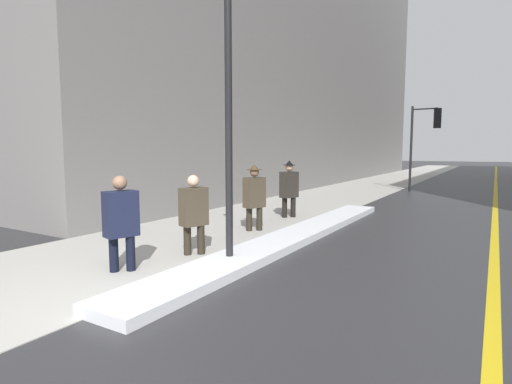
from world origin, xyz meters
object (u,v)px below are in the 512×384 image
at_px(traffic_light_near, 427,130).
at_px(pedestrian_in_fedora, 254,195).
at_px(lamp_post, 228,94).
at_px(pedestrian_trailing, 121,219).
at_px(pedestrian_nearside, 194,211).
at_px(pedestrian_in_glasses, 289,186).

bearing_deg(traffic_light_near, pedestrian_in_fedora, -97.89).
xyz_separation_m(lamp_post, pedestrian_trailing, (-1.23, -1.20, -1.98)).
bearing_deg(pedestrian_nearside, pedestrian_in_glasses, -158.82).
relative_size(pedestrian_nearside, pedestrian_in_glasses, 0.90).
xyz_separation_m(pedestrian_trailing, pedestrian_nearside, (0.31, 1.39, -0.03)).
bearing_deg(traffic_light_near, pedestrian_nearside, -95.46).
relative_size(lamp_post, traffic_light_near, 1.17).
height_order(pedestrian_trailing, pedestrian_in_glasses, pedestrian_in_glasses).
distance_m(lamp_post, pedestrian_nearside, 2.22).
bearing_deg(pedestrian_nearside, traffic_light_near, -170.56).
distance_m(pedestrian_nearside, pedestrian_in_glasses, 4.66).
height_order(traffic_light_near, pedestrian_in_glasses, traffic_light_near).
xyz_separation_m(lamp_post, traffic_light_near, (0.96, 14.67, 0.07)).
height_order(traffic_light_near, pedestrian_trailing, traffic_light_near).
bearing_deg(pedestrian_nearside, pedestrian_trailing, 4.24).
relative_size(lamp_post, pedestrian_in_fedora, 2.91).
height_order(pedestrian_nearside, pedestrian_in_fedora, pedestrian_in_fedora).
xyz_separation_m(lamp_post, pedestrian_in_glasses, (-1.28, 4.84, -1.92)).
bearing_deg(pedestrian_in_fedora, pedestrian_nearside, 21.48).
distance_m(traffic_light_near, pedestrian_nearside, 14.75).
bearing_deg(pedestrian_in_fedora, pedestrian_trailing, 15.21).
distance_m(traffic_light_near, pedestrian_in_glasses, 10.28).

